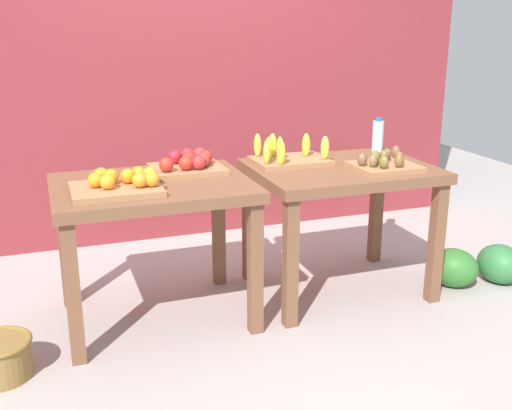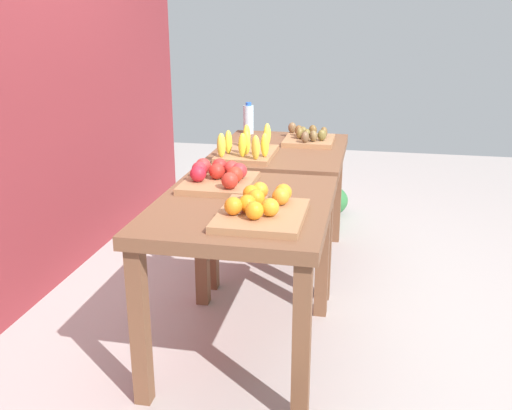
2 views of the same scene
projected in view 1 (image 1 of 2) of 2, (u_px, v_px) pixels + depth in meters
The scene contains 11 objects.
ground_plane at pixel (252, 302), 3.65m from camera, with size 8.00×8.00×0.00m, color #A99F9B.
back_wall at pixel (190, 35), 4.43m from camera, with size 4.40×0.12×3.00m, color maroon.
display_table_left at pixel (153, 204), 3.28m from camera, with size 1.04×0.80×0.79m.
display_table_right at pixel (341, 185), 3.64m from camera, with size 1.04×0.80×0.79m.
orange_bin at pixel (120, 184), 3.07m from camera, with size 0.45×0.36×0.11m.
apple_bin at pixel (189, 164), 3.47m from camera, with size 0.40×0.34×0.11m.
banana_crate at pixel (287, 156), 3.64m from camera, with size 0.44×0.32×0.17m.
kiwi_bin at pixel (384, 164), 3.52m from camera, with size 0.36×0.32×0.10m.
water_bottle at pixel (378, 136), 3.97m from camera, with size 0.07×0.07×0.22m.
watermelon_pile at pixel (477, 266), 3.87m from camera, with size 0.66×0.42×0.25m.
wicker_basket at pixel (0, 357), 2.87m from camera, with size 0.30×0.30×0.19m.
Camera 1 is at (-1.10, -3.14, 1.62)m, focal length 43.08 mm.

